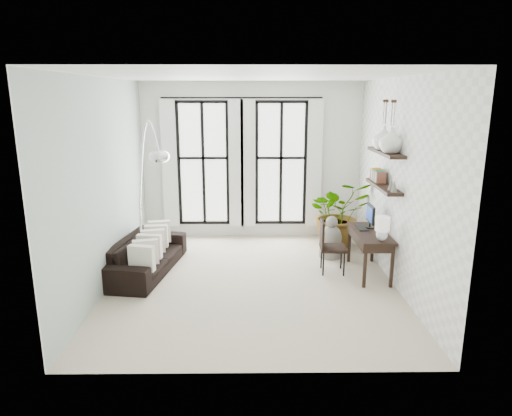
{
  "coord_description": "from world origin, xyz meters",
  "views": [
    {
      "loc": [
        -0.02,
        -6.87,
        2.93
      ],
      "look_at": [
        0.06,
        0.3,
        1.15
      ],
      "focal_mm": 32.0,
      "sensor_mm": 36.0,
      "label": 1
    }
  ],
  "objects_px": {
    "desk": "(371,235)",
    "plant": "(338,213)",
    "sofa": "(146,255)",
    "buddha": "(331,240)",
    "arc_lamp": "(149,170)",
    "desk_chair": "(328,243)"
  },
  "relations": [
    {
      "from": "plant",
      "to": "arc_lamp",
      "type": "height_order",
      "value": "arc_lamp"
    },
    {
      "from": "plant",
      "to": "desk_chair",
      "type": "height_order",
      "value": "plant"
    },
    {
      "from": "desk",
      "to": "buddha",
      "type": "height_order",
      "value": "desk"
    },
    {
      "from": "sofa",
      "to": "plant",
      "type": "bearing_deg",
      "value": -60.36
    },
    {
      "from": "desk",
      "to": "buddha",
      "type": "distance_m",
      "value": 1.09
    },
    {
      "from": "sofa",
      "to": "plant",
      "type": "xyz_separation_m",
      "value": [
        3.5,
        1.33,
        0.37
      ]
    },
    {
      "from": "sofa",
      "to": "arc_lamp",
      "type": "xyz_separation_m",
      "value": [
        0.11,
        0.11,
        1.43
      ]
    },
    {
      "from": "sofa",
      "to": "desk",
      "type": "distance_m",
      "value": 3.77
    },
    {
      "from": "arc_lamp",
      "to": "plant",
      "type": "bearing_deg",
      "value": 19.86
    },
    {
      "from": "sofa",
      "to": "desk",
      "type": "bearing_deg",
      "value": -84.12
    },
    {
      "from": "plant",
      "to": "desk_chair",
      "type": "distance_m",
      "value": 1.44
    },
    {
      "from": "sofa",
      "to": "buddha",
      "type": "distance_m",
      "value": 3.34
    },
    {
      "from": "desk_chair",
      "to": "desk",
      "type": "bearing_deg",
      "value": -9.59
    },
    {
      "from": "desk",
      "to": "arc_lamp",
      "type": "relative_size",
      "value": 0.49
    },
    {
      "from": "desk_chair",
      "to": "arc_lamp",
      "type": "distance_m",
      "value": 3.2
    },
    {
      "from": "sofa",
      "to": "plant",
      "type": "distance_m",
      "value": 3.76
    },
    {
      "from": "desk",
      "to": "desk_chair",
      "type": "height_order",
      "value": "desk"
    },
    {
      "from": "plant",
      "to": "arc_lamp",
      "type": "distance_m",
      "value": 3.75
    },
    {
      "from": "desk_chair",
      "to": "arc_lamp",
      "type": "bearing_deg",
      "value": -179.84
    },
    {
      "from": "desk",
      "to": "arc_lamp",
      "type": "xyz_separation_m",
      "value": [
        -3.63,
        0.3,
        1.03
      ]
    },
    {
      "from": "sofa",
      "to": "desk",
      "type": "height_order",
      "value": "desk"
    },
    {
      "from": "desk",
      "to": "plant",
      "type": "bearing_deg",
      "value": 99.25
    }
  ]
}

